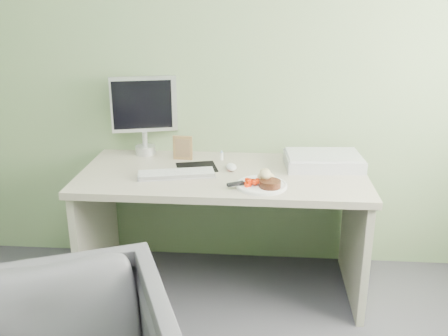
# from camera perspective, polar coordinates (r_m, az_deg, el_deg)

# --- Properties ---
(wall_back) EXTENTS (3.50, 0.00, 3.50)m
(wall_back) POSITION_cam_1_polar(r_m,az_deg,el_deg) (3.03, 0.46, 13.09)
(wall_back) COLOR gray
(wall_back) RESTS_ON floor
(desk) EXTENTS (1.60, 0.75, 0.73)m
(desk) POSITION_cam_1_polar(r_m,az_deg,el_deg) (2.87, -0.12, -3.92)
(desk) COLOR #A69E8B
(desk) RESTS_ON floor
(plate) EXTENTS (0.27, 0.27, 0.01)m
(plate) POSITION_cam_1_polar(r_m,az_deg,el_deg) (2.59, 4.30, -2.00)
(plate) COLOR white
(plate) RESTS_ON desk
(steak) EXTENTS (0.12, 0.12, 0.04)m
(steak) POSITION_cam_1_polar(r_m,az_deg,el_deg) (2.55, 5.28, -1.81)
(steak) COLOR black
(steak) RESTS_ON plate
(potato_pile) EXTENTS (0.13, 0.11, 0.07)m
(potato_pile) POSITION_cam_1_polar(r_m,az_deg,el_deg) (2.62, 4.78, -0.83)
(potato_pile) COLOR #A38B4F
(potato_pile) RESTS_ON plate
(carrot_heap) EXTENTS (0.07, 0.06, 0.04)m
(carrot_heap) POSITION_cam_1_polar(r_m,az_deg,el_deg) (2.57, 3.27, -1.52)
(carrot_heap) COLOR #F42B05
(carrot_heap) RESTS_ON plate
(steak_knife) EXTENTS (0.22, 0.14, 0.02)m
(steak_knife) POSITION_cam_1_polar(r_m,az_deg,el_deg) (2.57, 2.07, -1.71)
(steak_knife) COLOR silver
(steak_knife) RESTS_ON plate
(mousepad) EXTENTS (0.27, 0.25, 0.00)m
(mousepad) POSITION_cam_1_polar(r_m,az_deg,el_deg) (2.88, -3.16, 0.09)
(mousepad) COLOR black
(mousepad) RESTS_ON desk
(keyboard) EXTENTS (0.43, 0.21, 0.02)m
(keyboard) POSITION_cam_1_polar(r_m,az_deg,el_deg) (2.75, -5.47, -0.62)
(keyboard) COLOR white
(keyboard) RESTS_ON desk
(computer_mouse) EXTENTS (0.08, 0.11, 0.04)m
(computer_mouse) POSITION_cam_1_polar(r_m,az_deg,el_deg) (2.83, 0.85, 0.11)
(computer_mouse) COLOR white
(computer_mouse) RESTS_ON desk
(photo_frame) EXTENTS (0.12, 0.02, 0.15)m
(photo_frame) POSITION_cam_1_polar(r_m,az_deg,el_deg) (3.00, -4.74, 2.31)
(photo_frame) COLOR olive
(photo_frame) RESTS_ON desk
(eyedrop_bottle) EXTENTS (0.02, 0.02, 0.06)m
(eyedrop_bottle) POSITION_cam_1_polar(r_m,az_deg,el_deg) (3.00, -0.26, 1.46)
(eyedrop_bottle) COLOR white
(eyedrop_bottle) RESTS_ON desk
(scanner) EXTENTS (0.45, 0.32, 0.07)m
(scanner) POSITION_cam_1_polar(r_m,az_deg,el_deg) (2.93, 11.28, 0.76)
(scanner) COLOR #A5A7AC
(scanner) RESTS_ON desk
(monitor) EXTENTS (0.40, 0.15, 0.48)m
(monitor) POSITION_cam_1_polar(r_m,az_deg,el_deg) (3.10, -9.12, 6.45)
(monitor) COLOR silver
(monitor) RESTS_ON desk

